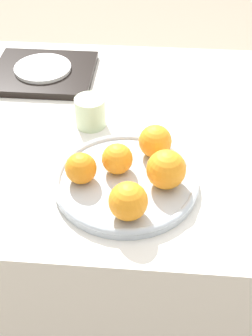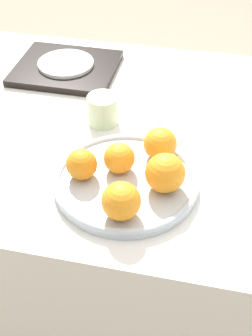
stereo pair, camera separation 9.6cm
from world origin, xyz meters
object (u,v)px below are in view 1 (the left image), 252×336
object	(u,v)px
fruit_platter	(126,181)
orange_0	(81,168)
side_plate	(43,68)
orange_1	(117,159)
orange_4	(155,141)
orange_3	(128,201)
cup_0	(90,113)
orange_2	(166,169)
serving_tray	(43,73)

from	to	relation	value
fruit_platter	orange_0	bearing A→B (deg)	-174.28
side_plate	orange_1	bearing A→B (deg)	-58.35
orange_1	orange_0	bearing A→B (deg)	-153.12
orange_1	orange_4	bearing A→B (deg)	38.82
orange_3	cup_0	bearing A→B (deg)	110.76
orange_0	orange_2	bearing A→B (deg)	0.65
orange_3	side_plate	world-z (taller)	orange_3
orange_1	orange_4	xyz separation A→B (m)	(0.08, 0.06, 0.00)
orange_1	orange_2	size ratio (longest dim) A/B	0.81
fruit_platter	orange_0	size ratio (longest dim) A/B	4.67
side_plate	cup_0	size ratio (longest dim) A/B	2.14
fruit_platter	cup_0	xyz separation A→B (m)	(-0.11, 0.21, 0.02)
fruit_platter	orange_4	size ratio (longest dim) A/B	4.20
orange_0	orange_2	distance (m)	0.17
orange_1	orange_3	xyz separation A→B (m)	(0.03, -0.13, 0.00)
side_plate	cup_0	world-z (taller)	cup_0
fruit_platter	cup_0	distance (m)	0.24
fruit_platter	orange_1	bearing A→B (deg)	127.46
orange_0	orange_3	xyz separation A→B (m)	(0.11, -0.09, 0.01)
orange_0	cup_0	distance (m)	0.22
orange_1	side_plate	distance (m)	0.48
fruit_platter	orange_2	xyz separation A→B (m)	(0.08, -0.01, 0.05)
serving_tray	fruit_platter	bearing A→B (deg)	-57.96
orange_1	orange_3	size ratio (longest dim) A/B	0.87
orange_2	orange_1	bearing A→B (deg)	161.56
orange_1	side_plate	bearing A→B (deg)	121.65
orange_3	serving_tray	xyz separation A→B (m)	(-0.29, 0.54, -0.05)
orange_3	side_plate	size ratio (longest dim) A/B	0.47
fruit_platter	cup_0	bearing A→B (deg)	116.64
side_plate	cup_0	xyz separation A→B (m)	(0.17, -0.23, 0.01)
fruit_platter	orange_0	world-z (taller)	orange_0
orange_1	serving_tray	size ratio (longest dim) A/B	0.23
orange_1	cup_0	xyz separation A→B (m)	(-0.08, 0.18, -0.01)
fruit_platter	orange_4	distance (m)	0.11
orange_0	serving_tray	bearing A→B (deg)	112.08
orange_4	serving_tray	size ratio (longest dim) A/B	0.26
orange_1	cup_0	bearing A→B (deg)	114.82
fruit_platter	side_plate	size ratio (longest dim) A/B	1.91
orange_4	orange_1	bearing A→B (deg)	-141.18
orange_0	serving_tray	size ratio (longest dim) A/B	0.23
side_plate	cup_0	bearing A→B (deg)	-53.50
orange_4	fruit_platter	bearing A→B (deg)	-122.40
orange_2	orange_4	distance (m)	0.10
orange_2	serving_tray	distance (m)	0.57
fruit_platter	side_plate	distance (m)	0.52
orange_1	serving_tray	bearing A→B (deg)	121.65
serving_tray	orange_0	bearing A→B (deg)	-67.92
fruit_platter	serving_tray	distance (m)	0.52
side_plate	serving_tray	bearing A→B (deg)	-90.00
orange_2	orange_3	world-z (taller)	orange_2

